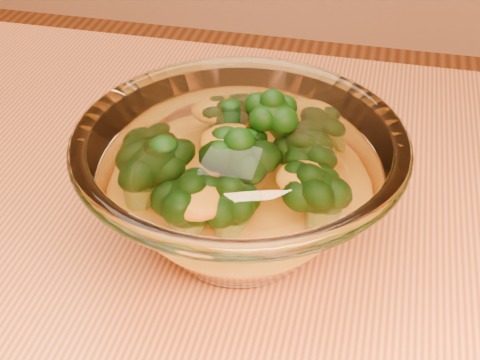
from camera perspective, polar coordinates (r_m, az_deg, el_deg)
name	(u,v)px	position (r m, az deg, el deg)	size (l,w,h in m)	color
glass_bowl	(240,186)	(0.48, 0.00, -0.48)	(0.23, 0.23, 0.10)	white
cheese_sauce	(240,209)	(0.49, 0.00, -2.48)	(0.13, 0.13, 0.04)	orange
broccoli_heap	(237,165)	(0.47, -0.25, 1.26)	(0.16, 0.15, 0.08)	black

